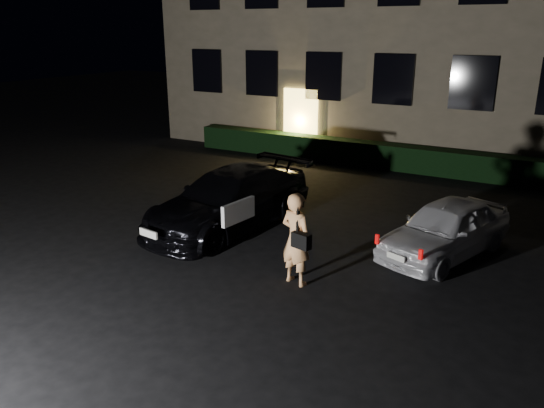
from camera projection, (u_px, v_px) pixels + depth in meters
The scene contains 5 objects.
ground at pixel (208, 289), 9.98m from camera, with size 80.00×80.00×0.00m, color black.
hedge at pixel (384, 156), 18.53m from camera, with size 15.00×0.70×0.85m, color black.
sedan at pixel (229, 200), 12.86m from camera, with size 2.64×5.10×1.41m.
hatch at pixel (446, 228), 11.30m from camera, with size 2.53×3.83×1.21m.
man at pixel (296, 239), 9.93m from camera, with size 0.76×0.59×1.82m.
Camera 1 is at (5.43, -7.23, 4.67)m, focal length 35.00 mm.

